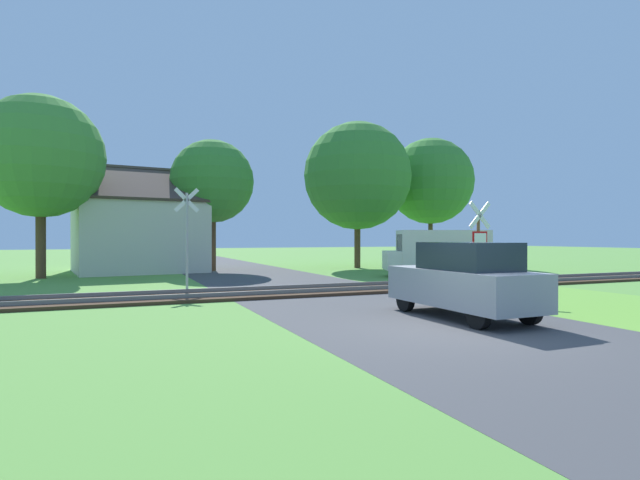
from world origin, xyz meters
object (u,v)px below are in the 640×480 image
at_px(crossing_sign_far, 187,232).
at_px(tree_center, 212,182).
at_px(tree_far, 431,181).
at_px(tree_left, 41,157).
at_px(tree_right, 357,176).
at_px(house, 138,234).
at_px(stop_sign_near, 479,243).
at_px(parked_car, 464,280).
at_px(mail_truck, 439,251).

distance_m(crossing_sign_far, tree_center, 11.25).
xyz_separation_m(crossing_sign_far, tree_far, (17.82, 10.75, 3.66)).
relative_size(tree_left, tree_right, 0.93).
height_order(crossing_sign_far, house, house).
relative_size(tree_center, tree_right, 0.82).
xyz_separation_m(stop_sign_near, crossing_sign_far, (-8.28, 5.42, 0.39)).
distance_m(tree_center, parked_car, 19.60).
bearing_deg(tree_right, tree_left, -174.82).
bearing_deg(crossing_sign_far, stop_sign_near, -33.06).
distance_m(mail_truck, parked_car, 12.56).
relative_size(stop_sign_near, parked_car, 0.76).
bearing_deg(mail_truck, crossing_sign_far, 120.81).
relative_size(house, tree_left, 0.89).
xyz_separation_m(mail_truck, parked_car, (-6.91, -10.47, -0.34)).
bearing_deg(tree_right, tree_far, 9.72).
bearing_deg(tree_center, tree_right, -5.12).
bearing_deg(parked_car, mail_truck, 55.93).
height_order(stop_sign_near, parked_car, stop_sign_near).
bearing_deg(mail_truck, parked_car, 168.20).
xyz_separation_m(crossing_sign_far, tree_center, (2.81, 10.48, 2.96)).
bearing_deg(crossing_sign_far, tree_far, 31.24).
bearing_deg(tree_center, crossing_sign_far, -104.99).
bearing_deg(tree_right, stop_sign_near, -102.53).
distance_m(house, tree_far, 19.28).
xyz_separation_m(tree_left, tree_center, (8.29, 2.34, -0.55)).
height_order(tree_right, parked_car, tree_right).
height_order(crossing_sign_far, tree_left, tree_left).
bearing_deg(tree_left, parked_car, -57.28).
xyz_separation_m(tree_left, tree_far, (23.30, 2.61, 0.14)).
distance_m(house, tree_center, 4.99).
height_order(stop_sign_near, crossing_sign_far, crossing_sign_far).
relative_size(crossing_sign_far, parked_car, 0.91).
relative_size(stop_sign_near, mail_truck, 0.58).
bearing_deg(stop_sign_near, tree_center, -75.03).
height_order(stop_sign_near, mail_truck, stop_sign_near).
xyz_separation_m(stop_sign_near, house, (-9.39, 16.80, 0.39)).
height_order(tree_far, tree_right, tree_right).
height_order(tree_left, tree_right, tree_right).
relative_size(stop_sign_near, crossing_sign_far, 0.83).
xyz_separation_m(tree_center, tree_right, (8.84, -0.79, 0.65)).
xyz_separation_m(tree_far, tree_right, (-6.17, -1.06, -0.05)).
xyz_separation_m(tree_center, tree_far, (15.01, 0.27, 0.70)).
bearing_deg(tree_far, tree_left, -173.61).
height_order(house, mail_truck, house).
distance_m(tree_far, mail_truck, 11.40).
bearing_deg(stop_sign_near, parked_car, 41.19).
distance_m(stop_sign_near, tree_right, 15.99).
bearing_deg(parked_car, stop_sign_near, 44.58).
height_order(stop_sign_near, tree_far, tree_far).
bearing_deg(tree_center, parked_car, -82.78).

